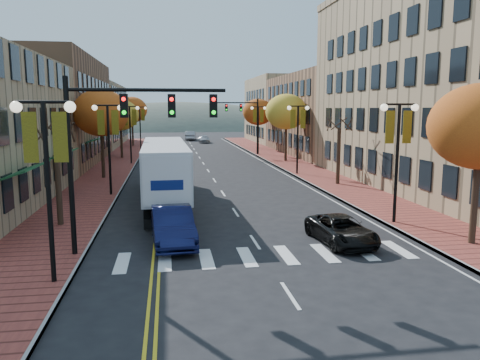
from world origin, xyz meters
name	(u,v)px	position (x,y,z in m)	size (l,w,h in m)	color
ground	(276,274)	(0.00, 0.00, 0.00)	(200.00, 200.00, 0.00)	black
sidewalk_left	(115,166)	(-9.00, 32.50, 0.07)	(4.00, 85.00, 0.15)	brown
sidewalk_right	(289,163)	(9.00, 32.50, 0.07)	(4.00, 85.00, 0.15)	brown
building_left_mid	(37,111)	(-17.00, 36.00, 5.50)	(12.00, 24.00, 11.00)	brown
building_left_far	(81,115)	(-17.00, 61.00, 4.75)	(12.00, 26.00, 9.50)	#9E8966
building_right_near	(476,85)	(18.50, 16.00, 7.50)	(15.00, 28.00, 15.00)	#997F5B
building_right_mid	(343,115)	(18.50, 42.00, 5.00)	(15.00, 24.00, 10.00)	brown
building_right_far	(296,110)	(18.50, 64.00, 5.50)	(15.00, 20.00, 11.00)	#9E8966
tree_left_a	(58,182)	(-9.00, 8.00, 2.25)	(0.28, 0.28, 4.20)	#382619
tree_left_b	(101,113)	(-9.00, 24.00, 5.45)	(4.48, 4.48, 7.21)	#382619
tree_left_c	(120,115)	(-9.00, 40.00, 5.05)	(4.16, 4.16, 6.69)	#382619
tree_left_d	(132,110)	(-9.00, 58.00, 5.60)	(4.61, 4.61, 7.42)	#382619
tree_right_a	(480,127)	(9.00, 2.00, 5.05)	(4.16, 4.16, 6.69)	#382619
tree_right_b	(338,156)	(9.00, 18.00, 2.25)	(0.28, 0.28, 4.20)	#382619
tree_right_c	(286,112)	(9.00, 34.00, 5.45)	(4.48, 4.48, 7.21)	#382619
tree_right_d	(258,112)	(9.00, 50.00, 5.29)	(4.35, 4.35, 7.00)	#382619
lamp_left_a	(46,156)	(-7.50, 0.00, 4.29)	(1.96, 0.36, 6.05)	black
lamp_left_b	(108,132)	(-7.50, 16.00, 4.29)	(1.96, 0.36, 6.05)	black
lamp_left_c	(130,123)	(-7.50, 34.00, 4.29)	(1.96, 0.36, 6.05)	black
lamp_left_d	(140,119)	(-7.50, 52.00, 4.29)	(1.96, 0.36, 6.05)	black
lamp_right_a	(398,139)	(7.50, 6.00, 4.29)	(1.96, 0.36, 6.05)	black
lamp_right_b	(298,126)	(7.50, 24.00, 4.29)	(1.96, 0.36, 6.05)	black
lamp_right_c	(258,121)	(7.50, 42.00, 4.29)	(1.96, 0.36, 6.05)	black
traffic_mast_near	(120,132)	(-5.48, 3.00, 4.92)	(6.10, 0.35, 7.00)	black
traffic_mast_far	(242,116)	(5.48, 42.00, 4.92)	(6.10, 0.34, 7.00)	black
semi_truck	(165,167)	(-3.92, 13.62, 2.21)	(2.73, 15.14, 3.77)	black
navy_sedan	(172,226)	(-3.57, 4.31, 0.80)	(1.69, 4.84, 1.59)	#0D1136
black_suv	(341,230)	(3.67, 3.26, 0.59)	(1.97, 4.26, 1.18)	black
car_far_white	(178,144)	(-2.22, 51.23, 0.79)	(1.88, 4.66, 1.59)	silver
car_far_silver	(204,139)	(2.40, 64.33, 0.62)	(1.75, 4.29, 1.25)	#929399
car_far_oncoming	(191,136)	(0.50, 71.40, 0.81)	(1.72, 4.94, 1.63)	#9E9DA4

